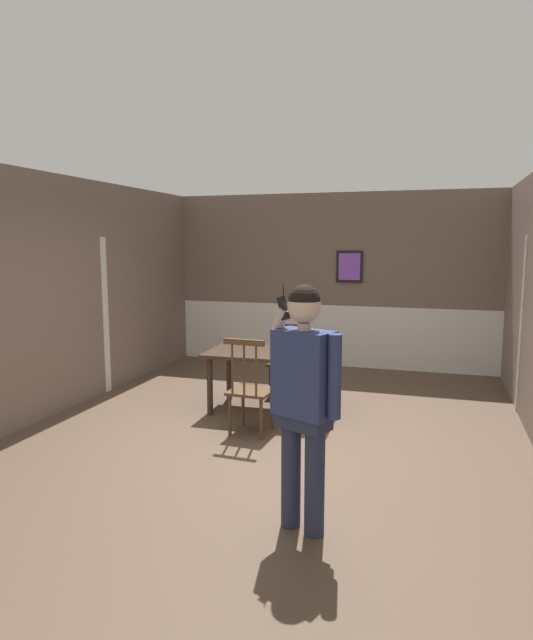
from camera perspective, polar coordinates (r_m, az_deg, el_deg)
name	(u,v)px	position (r m, az deg, el deg)	size (l,w,h in m)	color
ground_plane	(266,439)	(5.84, -0.10, -12.25)	(8.07, 8.07, 0.00)	brown
room_back_partition	(332,284)	(9.07, 6.85, 3.76)	(5.37, 0.17, 2.82)	#756056
room_left_partition	(43,297)	(6.81, -22.19, 2.25)	(0.13, 7.34, 2.82)	#756056
dining_table	(271,359)	(6.59, 0.48, -4.11)	(1.54, 0.91, 0.73)	#38281E
chair_near_window	(250,389)	(5.85, -1.71, -7.14)	(0.47, 0.47, 1.05)	#513823
chair_by_doorway	(287,361)	(7.41, 2.16, -4.23)	(0.48, 0.48, 0.92)	#2D2319
person_figure	(304,391)	(3.80, 3.94, -7.37)	(0.54, 0.36, 1.75)	#282E49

